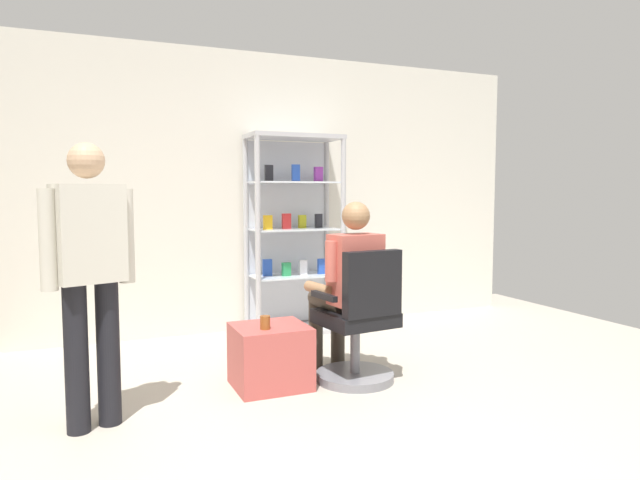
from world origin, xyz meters
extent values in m
plane|color=#B2A899|center=(0.00, 0.00, 0.00)|extent=(7.20, 7.20, 0.00)
cube|color=silver|center=(0.00, 3.00, 1.35)|extent=(6.00, 0.10, 2.70)
cylinder|color=#B7B7BC|center=(-0.02, 2.50, 0.95)|extent=(0.05, 0.05, 1.90)
cylinder|color=#B7B7BC|center=(0.82, 2.50, 0.95)|extent=(0.05, 0.05, 1.90)
cylinder|color=#B7B7BC|center=(-0.02, 2.90, 0.95)|extent=(0.05, 0.05, 1.90)
cylinder|color=#B7B7BC|center=(0.82, 2.90, 0.95)|extent=(0.05, 0.05, 1.90)
cube|color=#B7B7BC|center=(0.40, 2.70, 1.88)|extent=(0.90, 0.45, 0.04)
cube|color=#B7B7BC|center=(0.40, 2.70, 0.02)|extent=(0.90, 0.45, 0.04)
cube|color=silver|center=(0.40, 2.92, 0.95)|extent=(0.84, 0.02, 1.80)
cube|color=silver|center=(0.40, 2.70, 0.55)|extent=(0.82, 0.39, 0.02)
cube|color=#264CB2|center=(0.14, 2.74, 0.64)|extent=(0.09, 0.05, 0.16)
cube|color=#268C4C|center=(0.30, 2.66, 0.62)|extent=(0.09, 0.06, 0.13)
cube|color=silver|center=(0.48, 2.69, 0.63)|extent=(0.08, 0.06, 0.14)
cube|color=#264CB2|center=(0.67, 2.66, 0.63)|extent=(0.08, 0.04, 0.15)
cube|color=silver|center=(0.40, 2.70, 1.00)|extent=(0.82, 0.39, 0.02)
cube|color=gold|center=(0.13, 2.68, 1.07)|extent=(0.09, 0.04, 0.13)
cube|color=red|center=(0.32, 2.70, 1.08)|extent=(0.08, 0.05, 0.15)
cube|color=#999919|center=(0.50, 2.74, 1.07)|extent=(0.07, 0.05, 0.13)
cube|color=black|center=(0.66, 2.72, 1.08)|extent=(0.07, 0.04, 0.14)
cube|color=silver|center=(0.40, 2.70, 1.45)|extent=(0.82, 0.39, 0.02)
cube|color=black|center=(0.15, 2.71, 1.53)|extent=(0.08, 0.04, 0.15)
cube|color=#264CB2|center=(0.40, 2.66, 1.54)|extent=(0.08, 0.04, 0.16)
cube|color=purple|center=(0.65, 2.69, 1.53)|extent=(0.08, 0.05, 0.14)
cylinder|color=slate|center=(0.30, 1.17, 0.03)|extent=(0.56, 0.56, 0.06)
cylinder|color=slate|center=(0.30, 1.17, 0.24)|extent=(0.07, 0.07, 0.41)
cube|color=black|center=(0.30, 1.17, 0.46)|extent=(0.54, 0.54, 0.10)
cube|color=black|center=(0.32, 0.96, 0.73)|extent=(0.45, 0.13, 0.45)
cube|color=black|center=(0.55, 1.20, 0.64)|extent=(0.08, 0.30, 0.04)
cube|color=black|center=(0.04, 1.13, 0.64)|extent=(0.08, 0.30, 0.04)
cylinder|color=#3F382D|center=(0.37, 1.38, 0.56)|extent=(0.19, 0.41, 0.14)
cylinder|color=#3F382D|center=(0.35, 1.57, 0.28)|extent=(0.11, 0.11, 0.56)
cylinder|color=#3F382D|center=(0.17, 1.35, 0.56)|extent=(0.19, 0.41, 0.14)
cylinder|color=#3F382D|center=(0.15, 1.55, 0.28)|extent=(0.11, 0.11, 0.56)
cube|color=#BF594C|center=(0.30, 1.17, 0.81)|extent=(0.38, 0.26, 0.50)
sphere|color=#99704C|center=(0.30, 1.17, 1.19)|extent=(0.20, 0.20, 0.20)
cylinder|color=#BF594C|center=(0.49, 1.19, 0.88)|extent=(0.09, 0.09, 0.28)
cylinder|color=#99704C|center=(0.47, 1.37, 0.66)|extent=(0.12, 0.31, 0.08)
cylinder|color=#BF594C|center=(0.10, 1.14, 0.88)|extent=(0.09, 0.09, 0.28)
cylinder|color=#99704C|center=(0.08, 1.32, 0.66)|extent=(0.12, 0.31, 0.08)
cube|color=#B24C47|center=(-0.31, 1.28, 0.22)|extent=(0.50, 0.46, 0.43)
cylinder|color=brown|center=(-0.37, 1.20, 0.48)|extent=(0.07, 0.07, 0.09)
cylinder|color=black|center=(-1.54, 0.98, 0.42)|extent=(0.13, 0.13, 0.85)
cylinder|color=beige|center=(-1.66, 0.93, 1.10)|extent=(0.09, 0.09, 0.55)
cylinder|color=black|center=(-1.37, 1.03, 0.42)|extent=(0.13, 0.13, 0.85)
cylinder|color=beige|center=(-1.25, 1.07, 1.10)|extent=(0.09, 0.09, 0.55)
cube|color=beige|center=(-1.45, 1.00, 1.12)|extent=(0.41, 0.32, 0.55)
sphere|color=tan|center=(-1.45, 1.00, 1.53)|extent=(0.20, 0.20, 0.20)
camera|label=1|loc=(-1.49, -2.43, 1.35)|focal=31.94mm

